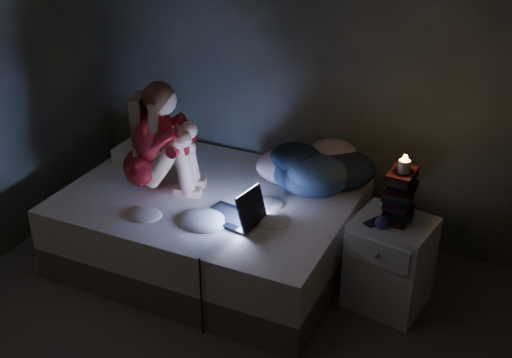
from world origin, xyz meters
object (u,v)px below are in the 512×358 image
Objects in this scene: bed at (211,226)px; laptop at (231,201)px; candle at (404,167)px; phone at (376,224)px; nightstand at (390,263)px; woman at (144,136)px.

laptop is at bearing -39.02° from bed.
laptop is 1.12m from candle.
phone is at bearing 20.34° from laptop.
bed is 0.56m from laptop.
phone is (0.92, 0.19, -0.04)m from laptop.
laptop reaches higher than bed.
bed is at bearing -177.20° from candle.
phone is at bearing -127.36° from nightstand.
candle is at bearing 25.60° from laptop.
bed is 1.32m from nightstand.
phone is at bearing -14.97° from woman.
laptop is 1.11m from nightstand.
bed is 0.81m from woman.
nightstand is 0.35m from phone.
woman is 5.76× the size of phone.
candle is (1.77, 0.17, 0.06)m from woman.
nightstand is at bearing -12.15° from woman.
candle is at bearing 66.83° from phone.
laptop is 0.60× the size of nightstand.
woman is 1.26× the size of nightstand.
bed is at bearing -168.95° from nightstand.
woman is 10.09× the size of candle.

